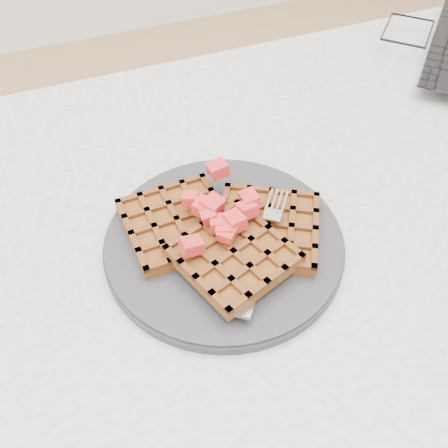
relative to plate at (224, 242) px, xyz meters
name	(u,v)px	position (x,y,z in m)	size (l,w,h in m)	color
ground	(269,426)	(0.12, 0.02, -0.76)	(4.00, 4.00, 0.00)	tan
table	(299,265)	(0.12, 0.02, -0.12)	(1.20, 0.80, 0.75)	silver
plate	(224,242)	(0.00, 0.00, 0.00)	(0.28, 0.28, 0.02)	#242426
waffles	(225,234)	(0.00, 0.00, 0.02)	(0.23, 0.20, 0.03)	brown
strawberry_pile	(224,216)	(0.00, 0.00, 0.05)	(0.15, 0.15, 0.02)	#A11317
fork	(265,247)	(0.03, -0.04, 0.02)	(0.02, 0.18, 0.02)	silver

